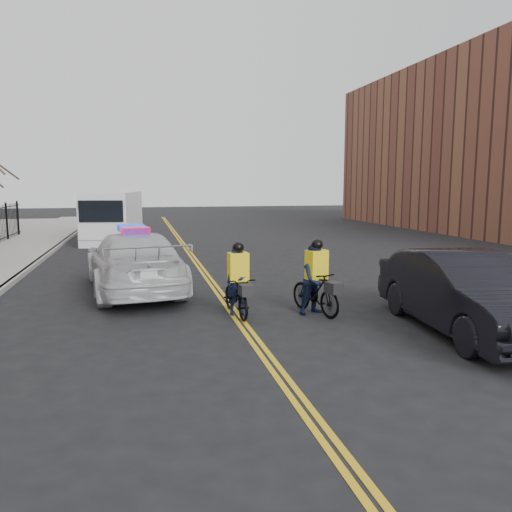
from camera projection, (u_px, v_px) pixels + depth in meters
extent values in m
plane|color=black|center=(249.00, 333.00, 10.28)|extent=(120.00, 120.00, 0.00)
cube|color=gold|center=(199.00, 269.00, 17.97)|extent=(0.10, 60.00, 0.01)
cube|color=gold|center=(204.00, 269.00, 18.01)|extent=(0.10, 60.00, 0.01)
cube|color=gray|center=(22.00, 274.00, 16.63)|extent=(0.20, 60.00, 0.15)
imported|color=silver|center=(134.00, 262.00, 14.12)|extent=(3.15, 6.16, 1.71)
cube|color=#0C26CC|center=(133.00, 229.00, 13.99)|extent=(0.91, 1.65, 0.16)
imported|color=black|center=(466.00, 293.00, 10.18)|extent=(2.19, 5.18, 1.66)
cube|color=white|center=(113.00, 217.00, 26.82)|extent=(3.06, 6.43, 2.64)
cube|color=white|center=(104.00, 225.00, 24.20)|extent=(2.33, 1.19, 1.38)
cube|color=black|center=(101.00, 211.00, 23.65)|extent=(2.06, 0.37, 1.03)
cylinder|color=black|center=(85.00, 237.00, 25.03)|extent=(0.39, 0.83, 0.80)
cylinder|color=black|center=(130.00, 237.00, 25.25)|extent=(0.39, 0.83, 0.80)
cylinder|color=black|center=(100.00, 231.00, 28.64)|extent=(0.39, 0.83, 0.80)
cylinder|color=black|center=(139.00, 230.00, 28.86)|extent=(0.39, 0.83, 0.80)
imported|color=black|center=(238.00, 295.00, 11.63)|extent=(0.78, 1.81, 0.92)
imported|color=#0E1532|center=(238.00, 282.00, 11.59)|extent=(0.61, 0.43, 1.58)
cube|color=yellow|center=(238.00, 267.00, 11.54)|extent=(0.48, 0.35, 0.66)
sphere|color=black|center=(238.00, 247.00, 11.47)|extent=(0.27, 0.27, 0.27)
cube|color=black|center=(246.00, 290.00, 11.02)|extent=(0.32, 0.35, 0.25)
imported|color=black|center=(316.00, 292.00, 11.72)|extent=(1.01, 1.83, 1.06)
imported|color=black|center=(316.00, 280.00, 11.68)|extent=(0.94, 0.83, 1.63)
cube|color=yellow|center=(317.00, 265.00, 11.63)|extent=(0.54, 0.44, 0.69)
sphere|color=black|center=(317.00, 245.00, 11.56)|extent=(0.27, 0.27, 0.27)
cube|color=black|center=(334.00, 288.00, 11.15)|extent=(0.39, 0.41, 0.25)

